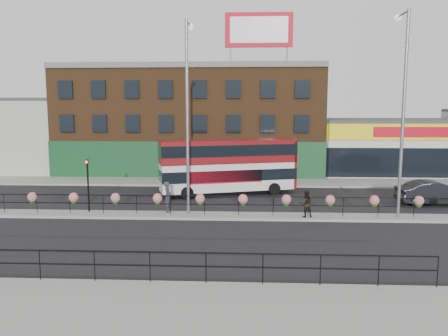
{
  "coord_description": "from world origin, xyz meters",
  "views": [
    {
      "loc": [
        1.35,
        -24.83,
        6.25
      ],
      "look_at": [
        0.0,
        3.0,
        2.5
      ],
      "focal_mm": 35.0,
      "sensor_mm": 36.0,
      "label": 1
    }
  ],
  "objects_px": {
    "pedestrian_a": "(168,197)",
    "pedestrian_b": "(306,204)",
    "lamp_column_east": "(402,96)",
    "double_decker_bus": "(228,161)",
    "lamp_column_west": "(188,101)",
    "car": "(435,193)"
  },
  "relations": [
    {
      "from": "double_decker_bus",
      "to": "lamp_column_west",
      "type": "height_order",
      "value": "lamp_column_west"
    },
    {
      "from": "pedestrian_b",
      "to": "lamp_column_west",
      "type": "height_order",
      "value": "lamp_column_west"
    },
    {
      "from": "pedestrian_b",
      "to": "lamp_column_east",
      "type": "distance_m",
      "value": 8.03
    },
    {
      "from": "lamp_column_east",
      "to": "car",
      "type": "bearing_deg",
      "value": 45.3
    },
    {
      "from": "double_decker_bus",
      "to": "pedestrian_a",
      "type": "relative_size",
      "value": 5.57
    },
    {
      "from": "pedestrian_a",
      "to": "pedestrian_b",
      "type": "height_order",
      "value": "pedestrian_a"
    },
    {
      "from": "double_decker_bus",
      "to": "pedestrian_a",
      "type": "xyz_separation_m",
      "value": [
        -3.37,
        -6.5,
        -1.41
      ]
    },
    {
      "from": "car",
      "to": "pedestrian_a",
      "type": "xyz_separation_m",
      "value": [
        -17.09,
        -3.5,
        0.27
      ]
    },
    {
      "from": "pedestrian_a",
      "to": "lamp_column_west",
      "type": "xyz_separation_m",
      "value": [
        1.29,
        -0.18,
        5.68
      ]
    },
    {
      "from": "car",
      "to": "lamp_column_east",
      "type": "bearing_deg",
      "value": 132.12
    },
    {
      "from": "car",
      "to": "double_decker_bus",
      "type": "bearing_deg",
      "value": 74.46
    },
    {
      "from": "car",
      "to": "lamp_column_west",
      "type": "height_order",
      "value": "lamp_column_west"
    },
    {
      "from": "pedestrian_a",
      "to": "pedestrian_b",
      "type": "relative_size",
      "value": 1.2
    },
    {
      "from": "car",
      "to": "pedestrian_a",
      "type": "height_order",
      "value": "pedestrian_a"
    },
    {
      "from": "double_decker_bus",
      "to": "pedestrian_b",
      "type": "xyz_separation_m",
      "value": [
        4.7,
        -7.31,
        -1.57
      ]
    },
    {
      "from": "pedestrian_a",
      "to": "lamp_column_east",
      "type": "bearing_deg",
      "value": -89.68
    },
    {
      "from": "car",
      "to": "lamp_column_west",
      "type": "bearing_deg",
      "value": 99.91
    },
    {
      "from": "pedestrian_a",
      "to": "pedestrian_b",
      "type": "bearing_deg",
      "value": -94.08
    },
    {
      "from": "pedestrian_a",
      "to": "car",
      "type": "bearing_deg",
      "value": -76.78
    },
    {
      "from": "car",
      "to": "lamp_column_east",
      "type": "xyz_separation_m",
      "value": [
        -3.77,
        -3.81,
        6.18
      ]
    },
    {
      "from": "lamp_column_west",
      "to": "lamp_column_east",
      "type": "distance_m",
      "value": 12.04
    },
    {
      "from": "lamp_column_east",
      "to": "double_decker_bus",
      "type": "bearing_deg",
      "value": 145.59
    }
  ]
}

